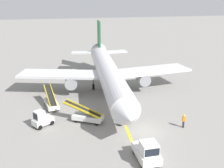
# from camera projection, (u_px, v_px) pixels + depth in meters

# --- Properties ---
(ground_plane) EXTENTS (300.00, 300.00, 0.00)m
(ground_plane) POSITION_uv_depth(u_px,v_px,m) (144.00, 131.00, 31.69)
(ground_plane) COLOR gray
(taxi_line_yellow) EXTENTS (6.14, 79.81, 0.01)m
(taxi_line_yellow) POSITION_uv_depth(u_px,v_px,m) (121.00, 115.00, 36.01)
(taxi_line_yellow) COLOR yellow
(taxi_line_yellow) RESTS_ON ground
(airliner) EXTENTS (28.53, 35.34, 10.10)m
(airliner) POSITION_uv_depth(u_px,v_px,m) (107.00, 72.00, 43.29)
(airliner) COLOR silver
(airliner) RESTS_ON ground
(pushback_tug) EXTENTS (1.95, 3.63, 2.20)m
(pushback_tug) POSITION_uv_depth(u_px,v_px,m) (147.00, 152.00, 25.84)
(pushback_tug) COLOR silver
(pushback_tug) RESTS_ON ground
(baggage_tug_near_wing) EXTENTS (2.71, 2.44, 2.10)m
(baggage_tug_near_wing) POSITION_uv_depth(u_px,v_px,m) (42.00, 119.00, 32.60)
(baggage_tug_near_wing) COLOR silver
(baggage_tug_near_wing) RESTS_ON ground
(belt_loader_forward_hold) EXTENTS (2.13, 5.15, 2.59)m
(belt_loader_forward_hold) POSITION_uv_depth(u_px,v_px,m) (51.00, 102.00, 38.08)
(belt_loader_forward_hold) COLOR silver
(belt_loader_forward_hold) RESTS_ON ground
(belt_loader_aft_hold) EXTENTS (4.98, 3.52, 2.59)m
(belt_loader_aft_hold) POSITION_uv_depth(u_px,v_px,m) (87.00, 116.00, 33.84)
(belt_loader_aft_hold) COLOR silver
(belt_loader_aft_hold) RESTS_ON ground
(ground_crew_marshaller) EXTENTS (0.36, 0.24, 1.70)m
(ground_crew_marshaller) POSITION_uv_depth(u_px,v_px,m) (184.00, 121.00, 32.31)
(ground_crew_marshaller) COLOR #26262D
(ground_crew_marshaller) RESTS_ON ground
(safety_cone_nose_left) EXTENTS (0.36, 0.36, 0.44)m
(safety_cone_nose_left) POSITION_uv_depth(u_px,v_px,m) (150.00, 80.00, 49.88)
(safety_cone_nose_left) COLOR orange
(safety_cone_nose_left) RESTS_ON ground
(safety_cone_nose_right) EXTENTS (0.36, 0.36, 0.44)m
(safety_cone_nose_right) POSITION_uv_depth(u_px,v_px,m) (46.00, 93.00, 43.37)
(safety_cone_nose_right) COLOR orange
(safety_cone_nose_right) RESTS_ON ground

